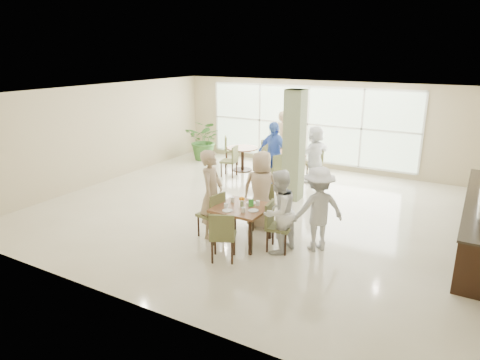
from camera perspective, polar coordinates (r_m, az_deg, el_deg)
The scene contains 19 objects.
ground at distance 10.39m, azimuth 2.33°, elevation -3.98°, with size 10.00×10.00×0.00m, color beige.
room_shell at distance 9.91m, azimuth 2.45°, elevation 5.26°, with size 10.00×10.00×10.00m.
window_bank at distance 14.18m, azimuth 8.99°, elevation 7.37°, with size 7.00×0.04×7.00m.
column at distance 10.88m, azimuth 7.23°, elevation 4.56°, with size 0.45×0.45×2.80m, color #606949.
main_table at distance 8.46m, azimuth 0.26°, elevation -4.15°, with size 1.00×1.00×0.75m.
round_table_left at distance 13.63m, azimuth 0.34°, elevation 3.54°, with size 1.00×1.00×0.75m.
round_table_right at distance 12.86m, azimuth 6.18°, elevation 2.83°, with size 1.20×1.20×0.75m.
chairs_main_table at distance 8.50m, azimuth 0.55°, elevation -5.40°, with size 2.02×2.23×0.95m.
chairs_table_left at distance 13.72m, azimuth 0.43°, elevation 3.31°, with size 2.04×1.90×0.95m.
chairs_table_right at distance 12.87m, azimuth 6.15°, elevation 2.29°, with size 2.13×2.05×0.95m.
tabletop_clutter at distance 8.38m, azimuth 0.29°, elevation -3.27°, with size 0.75×0.81×0.21m.
potted_plant at distance 15.04m, azimuth -4.71°, elevation 5.33°, with size 1.26×1.26×1.40m, color #346428.
teen_left at distance 8.68m, azimuth -3.79°, elevation -1.87°, with size 0.67×0.44×1.82m, color tan.
teen_far at distance 9.14m, azimuth 2.87°, elevation -1.31°, with size 0.83×0.45×1.69m, color tan.
teen_right at distance 8.05m, azimuth 5.15°, elevation -4.23°, with size 0.79×0.61×1.62m, color white.
teen_standing at distance 8.24m, azimuth 10.34°, elevation -3.82°, with size 1.07×0.61×1.65m, color #B9B9BC.
adult_a at distance 12.05m, azimuth 4.45°, elevation 3.48°, with size 1.07×0.61×1.83m, color #4670D4.
adult_b at distance 12.56m, azimuth 9.90°, elevation 3.44°, with size 1.54×0.66×1.66m, color white.
adult_standing at distance 13.94m, azimuth 5.75°, elevation 5.38°, with size 0.68×0.45×1.87m, color tan.
Camera 1 is at (4.44, -8.63, 3.70)m, focal length 32.00 mm.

